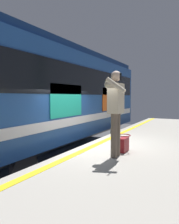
# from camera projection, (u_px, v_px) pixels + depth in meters

# --- Properties ---
(ground_plane) EXTENTS (24.59, 24.59, 0.00)m
(ground_plane) POSITION_uv_depth(u_px,v_px,m) (87.00, 180.00, 5.94)
(ground_plane) COLOR #3D3D3F
(safety_line) EXTENTS (15.24, 0.16, 0.01)m
(safety_line) POSITION_uv_depth(u_px,v_px,m) (97.00, 144.00, 5.72)
(safety_line) COLOR yellow
(safety_line) RESTS_ON platform
(track_rail_near) EXTENTS (20.21, 0.08, 0.16)m
(track_rail_near) POSITION_uv_depth(u_px,v_px,m) (45.00, 169.00, 6.62)
(track_rail_near) COLOR slate
(track_rail_near) RESTS_ON ground
(track_rail_far) EXTENTS (20.21, 0.08, 0.16)m
(track_rail_far) POSITION_uv_depth(u_px,v_px,m) (12.00, 163.00, 7.28)
(track_rail_far) COLOR slate
(track_rail_far) RESTS_ON ground
(train_carriage) EXTENTS (9.32, 3.04, 3.84)m
(train_carriage) POSITION_uv_depth(u_px,v_px,m) (58.00, 93.00, 8.27)
(train_carriage) COLOR #1E478C
(train_carriage) RESTS_ON ground
(passenger) EXTENTS (0.57, 0.55, 1.82)m
(passenger) POSITION_uv_depth(u_px,v_px,m) (116.00, 106.00, 4.51)
(passenger) COLOR brown
(passenger) RESTS_ON platform
(handbag) EXTENTS (0.37, 0.33, 0.39)m
(handbag) POSITION_uv_depth(u_px,v_px,m) (123.00, 144.00, 4.98)
(handbag) COLOR maroon
(handbag) RESTS_ON platform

